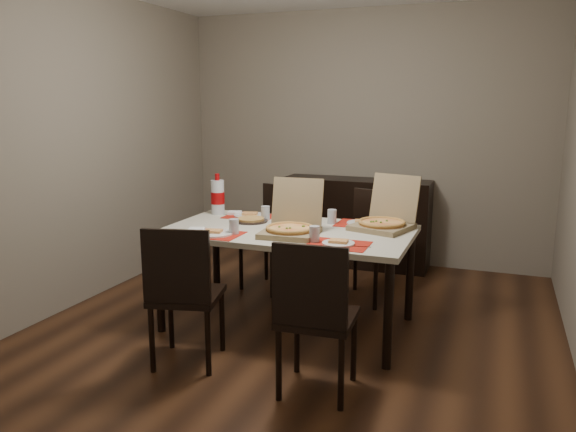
{
  "coord_description": "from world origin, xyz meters",
  "views": [
    {
      "loc": [
        1.36,
        -3.77,
        1.67
      ],
      "look_at": [
        -0.07,
        0.0,
        0.85
      ],
      "focal_mm": 35.0,
      "sensor_mm": 36.0,
      "label": 1
    }
  ],
  "objects_px": {
    "chair_near_left": "(183,290)",
    "chair_near_right": "(315,312)",
    "chair_far_right": "(370,240)",
    "soda_bottle": "(218,197)",
    "sideboard": "(355,222)",
    "pizza_box_center": "(291,226)",
    "dip_bowl": "(307,225)",
    "dining_table": "(288,238)",
    "chair_far_left": "(274,232)"
  },
  "relations": [
    {
      "from": "chair_near_left",
      "to": "chair_near_right",
      "type": "relative_size",
      "value": 1.0
    },
    {
      "from": "chair_near_left",
      "to": "chair_far_right",
      "type": "xyz_separation_m",
      "value": [
        0.81,
        1.71,
        0.0
      ]
    },
    {
      "from": "chair_far_right",
      "to": "soda_bottle",
      "type": "height_order",
      "value": "soda_bottle"
    },
    {
      "from": "sideboard",
      "to": "chair_near_left",
      "type": "bearing_deg",
      "value": -99.64
    },
    {
      "from": "sideboard",
      "to": "pizza_box_center",
      "type": "bearing_deg",
      "value": -89.8
    },
    {
      "from": "sideboard",
      "to": "chair_far_right",
      "type": "bearing_deg",
      "value": -69.21
    },
    {
      "from": "sideboard",
      "to": "dip_bowl",
      "type": "relative_size",
      "value": 11.27
    },
    {
      "from": "dip_bowl",
      "to": "soda_bottle",
      "type": "height_order",
      "value": "soda_bottle"
    },
    {
      "from": "sideboard",
      "to": "chair_near_left",
      "type": "xyz_separation_m",
      "value": [
        -0.45,
        -2.65,
        0.06
      ]
    },
    {
      "from": "chair_far_right",
      "to": "chair_near_left",
      "type": "bearing_deg",
      "value": -115.3
    },
    {
      "from": "dip_bowl",
      "to": "chair_far_right",
      "type": "bearing_deg",
      "value": 65.45
    },
    {
      "from": "sideboard",
      "to": "dining_table",
      "type": "height_order",
      "value": "sideboard"
    },
    {
      "from": "chair_near_left",
      "to": "pizza_box_center",
      "type": "height_order",
      "value": "pizza_box_center"
    },
    {
      "from": "dining_table",
      "to": "chair_near_right",
      "type": "relative_size",
      "value": 1.94
    },
    {
      "from": "chair_near_right",
      "to": "pizza_box_center",
      "type": "bearing_deg",
      "value": 118.99
    },
    {
      "from": "chair_far_right",
      "to": "soda_bottle",
      "type": "distance_m",
      "value": 1.34
    },
    {
      "from": "sideboard",
      "to": "dining_table",
      "type": "distance_m",
      "value": 1.8
    },
    {
      "from": "chair_near_right",
      "to": "pizza_box_center",
      "type": "xyz_separation_m",
      "value": [
        -0.43,
        0.78,
        0.3
      ]
    },
    {
      "from": "chair_far_left",
      "to": "chair_far_right",
      "type": "height_order",
      "value": "same"
    },
    {
      "from": "soda_bottle",
      "to": "sideboard",
      "type": "bearing_deg",
      "value": 60.29
    },
    {
      "from": "sideboard",
      "to": "pizza_box_center",
      "type": "xyz_separation_m",
      "value": [
        0.01,
        -1.93,
        0.36
      ]
    },
    {
      "from": "chair_far_left",
      "to": "soda_bottle",
      "type": "relative_size",
      "value": 2.73
    },
    {
      "from": "chair_near_left",
      "to": "dip_bowl",
      "type": "relative_size",
      "value": 6.99
    },
    {
      "from": "chair_far_left",
      "to": "soda_bottle",
      "type": "distance_m",
      "value": 0.69
    },
    {
      "from": "dip_bowl",
      "to": "chair_far_left",
      "type": "bearing_deg",
      "value": 128.3
    },
    {
      "from": "chair_far_left",
      "to": "soda_bottle",
      "type": "bearing_deg",
      "value": -121.83
    },
    {
      "from": "dining_table",
      "to": "soda_bottle",
      "type": "height_order",
      "value": "soda_bottle"
    },
    {
      "from": "chair_near_right",
      "to": "chair_far_left",
      "type": "distance_m",
      "value": 2.0
    },
    {
      "from": "pizza_box_center",
      "to": "dining_table",
      "type": "bearing_deg",
      "value": 118.55
    },
    {
      "from": "chair_near_right",
      "to": "chair_far_right",
      "type": "height_order",
      "value": "same"
    },
    {
      "from": "dining_table",
      "to": "dip_bowl",
      "type": "relative_size",
      "value": 13.53
    },
    {
      "from": "sideboard",
      "to": "pizza_box_center",
      "type": "height_order",
      "value": "pizza_box_center"
    },
    {
      "from": "chair_near_left",
      "to": "pizza_box_center",
      "type": "bearing_deg",
      "value": 57.66
    },
    {
      "from": "sideboard",
      "to": "dining_table",
      "type": "relative_size",
      "value": 0.83
    },
    {
      "from": "chair_near_left",
      "to": "dining_table",
      "type": "bearing_deg",
      "value": 66.51
    },
    {
      "from": "chair_near_left",
      "to": "chair_far_right",
      "type": "distance_m",
      "value": 1.89
    },
    {
      "from": "sideboard",
      "to": "soda_bottle",
      "type": "bearing_deg",
      "value": -119.71
    },
    {
      "from": "chair_near_left",
      "to": "chair_far_right",
      "type": "bearing_deg",
      "value": 64.7
    },
    {
      "from": "dining_table",
      "to": "dip_bowl",
      "type": "bearing_deg",
      "value": 50.29
    },
    {
      "from": "chair_near_right",
      "to": "soda_bottle",
      "type": "bearing_deg",
      "value": 135.13
    },
    {
      "from": "chair_far_left",
      "to": "dip_bowl",
      "type": "bearing_deg",
      "value": -51.7
    },
    {
      "from": "chair_near_left",
      "to": "soda_bottle",
      "type": "height_order",
      "value": "soda_bottle"
    },
    {
      "from": "dining_table",
      "to": "chair_far_right",
      "type": "xyz_separation_m",
      "value": [
        0.43,
        0.84,
        -0.17
      ]
    },
    {
      "from": "sideboard",
      "to": "chair_near_left",
      "type": "relative_size",
      "value": 1.61
    },
    {
      "from": "chair_near_left",
      "to": "dip_bowl",
      "type": "xyz_separation_m",
      "value": [
        0.48,
        0.99,
        0.25
      ]
    },
    {
      "from": "chair_far_right",
      "to": "dip_bowl",
      "type": "relative_size",
      "value": 6.99
    },
    {
      "from": "dining_table",
      "to": "pizza_box_center",
      "type": "relative_size",
      "value": 4.06
    },
    {
      "from": "chair_far_right",
      "to": "soda_bottle",
      "type": "relative_size",
      "value": 2.73
    },
    {
      "from": "chair_near_right",
      "to": "soda_bottle",
      "type": "height_order",
      "value": "soda_bottle"
    },
    {
      "from": "pizza_box_center",
      "to": "dip_bowl",
      "type": "height_order",
      "value": "pizza_box_center"
    }
  ]
}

